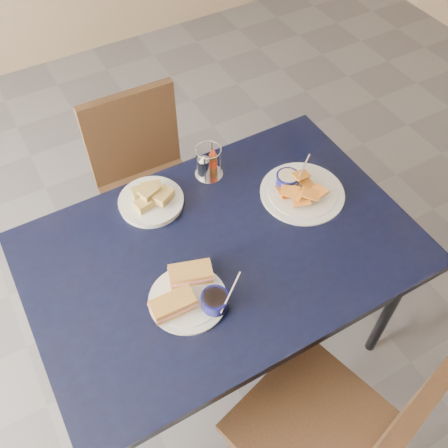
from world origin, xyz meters
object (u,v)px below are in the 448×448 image
chair_near (334,443)px  sandwich_plate (190,294)px  condiment_caddy (207,165)px  dining_table (222,257)px  plantain_plate (298,189)px  bread_basket (151,199)px  chair_far (145,175)px

chair_near → sandwich_plate: bearing=108.7°
chair_near → sandwich_plate: 0.63m
condiment_caddy → sandwich_plate: bearing=-124.0°
dining_table → condiment_caddy: size_ratio=9.89×
plantain_plate → bread_basket: size_ratio=1.34×
plantain_plate → condiment_caddy: bearing=135.5°
sandwich_plate → bread_basket: size_ratio=1.23×
sandwich_plate → bread_basket: sandwich_plate is taller
chair_far → plantain_plate: bearing=-56.1°
chair_far → plantain_plate: 0.77m
bread_basket → condiment_caddy: condiment_caddy is taller
dining_table → bread_basket: size_ratio=5.62×
dining_table → sandwich_plate: (-0.19, -0.13, 0.08)m
chair_near → condiment_caddy: size_ratio=7.22×
condiment_caddy → plantain_plate: bearing=-44.5°
chair_near → sandwich_plate: size_ratio=3.35×
sandwich_plate → condiment_caddy: 0.56m
dining_table → sandwich_plate: 0.24m
dining_table → bread_basket: 0.34m
bread_basket → chair_far: bearing=74.3°
bread_basket → condiment_caddy: size_ratio=1.76×
chair_near → plantain_plate: bearing=64.1°
plantain_plate → bread_basket: 0.56m
dining_table → chair_far: chair_far is taller
dining_table → plantain_plate: plantain_plate is taller
chair_near → bread_basket: chair_near is taller
chair_far → sandwich_plate: size_ratio=3.06×
condiment_caddy → chair_far: bearing=113.1°
chair_near → chair_far: 1.38m
dining_table → sandwich_plate: size_ratio=4.58×
chair_far → condiment_caddy: chair_far is taller
chair_far → sandwich_plate: chair_far is taller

